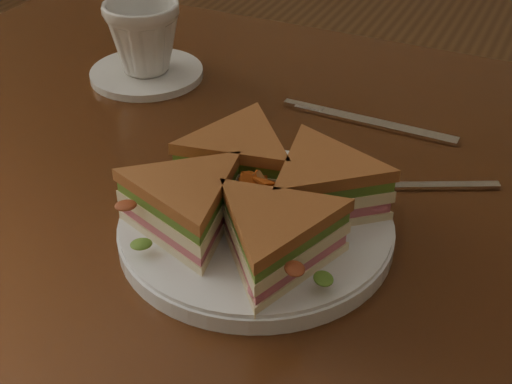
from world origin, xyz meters
TOP-DOWN VIEW (x-y plane):
  - table at (0.00, 0.00)m, footprint 1.20×0.80m
  - plate at (0.01, -0.10)m, footprint 0.26×0.26m
  - sandwich_wedges at (0.01, -0.10)m, footprint 0.29×0.29m
  - crisps_mound at (0.01, -0.10)m, footprint 0.09×0.09m
  - spoon at (0.08, 0.02)m, footprint 0.17×0.09m
  - knife at (0.03, 0.15)m, footprint 0.22×0.02m
  - saucer at (-0.26, 0.14)m, footprint 0.15×0.15m
  - coffee_cup at (-0.26, 0.14)m, footprint 0.13×0.13m

SIDE VIEW (x-z plane):
  - table at x=0.00m, z-range 0.28..1.03m
  - knife at x=0.03m, z-range 0.75..0.75m
  - spoon at x=0.08m, z-range 0.75..0.76m
  - saucer at x=-0.26m, z-range 0.75..0.76m
  - plate at x=0.01m, z-range 0.75..0.77m
  - crisps_mound at x=0.01m, z-range 0.77..0.82m
  - sandwich_wedges at x=0.01m, z-range 0.77..0.82m
  - coffee_cup at x=-0.26m, z-range 0.76..0.85m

